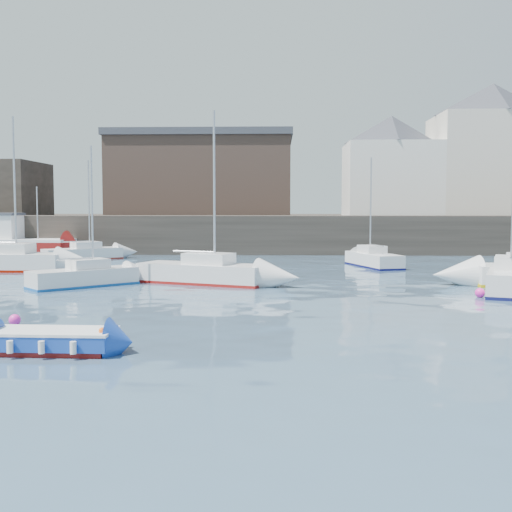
{
  "coord_description": "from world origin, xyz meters",
  "views": [
    {
      "loc": [
        0.98,
        -16.31,
        3.65
      ],
      "look_at": [
        0.0,
        12.0,
        1.5
      ],
      "focal_mm": 45.0,
      "sensor_mm": 36.0,
      "label": 1
    }
  ],
  "objects_px": {
    "sailboat_c": "(511,280)",
    "buoy_mid": "(480,297)",
    "fishing_boat": "(16,242)",
    "sailboat_e": "(6,261)",
    "sailboat_a": "(84,276)",
    "sailboat_b": "(204,272)",
    "sailboat_f": "(373,259)",
    "buoy_far": "(171,277)",
    "blue_dinghy": "(53,340)",
    "buoy_near": "(15,325)",
    "sailboat_h": "(83,253)"
  },
  "relations": [
    {
      "from": "blue_dinghy",
      "to": "buoy_near",
      "type": "relative_size",
      "value": 8.6
    },
    {
      "from": "sailboat_h",
      "to": "buoy_mid",
      "type": "height_order",
      "value": "sailboat_h"
    },
    {
      "from": "sailboat_c",
      "to": "buoy_mid",
      "type": "distance_m",
      "value": 2.4
    },
    {
      "from": "sailboat_f",
      "to": "buoy_far",
      "type": "relative_size",
      "value": 16.04
    },
    {
      "from": "fishing_boat",
      "to": "sailboat_b",
      "type": "bearing_deg",
      "value": -46.7
    },
    {
      "from": "sailboat_a",
      "to": "blue_dinghy",
      "type": "bearing_deg",
      "value": -76.11
    },
    {
      "from": "fishing_boat",
      "to": "blue_dinghy",
      "type": "bearing_deg",
      "value": -66.17
    },
    {
      "from": "fishing_boat",
      "to": "sailboat_b",
      "type": "distance_m",
      "value": 23.72
    },
    {
      "from": "sailboat_a",
      "to": "fishing_boat",
      "type": "bearing_deg",
      "value": 120.26
    },
    {
      "from": "sailboat_f",
      "to": "buoy_mid",
      "type": "height_order",
      "value": "sailboat_f"
    },
    {
      "from": "blue_dinghy",
      "to": "fishing_boat",
      "type": "bearing_deg",
      "value": 113.83
    },
    {
      "from": "buoy_far",
      "to": "blue_dinghy",
      "type": "bearing_deg",
      "value": -90.23
    },
    {
      "from": "sailboat_a",
      "to": "buoy_mid",
      "type": "distance_m",
      "value": 17.49
    },
    {
      "from": "blue_dinghy",
      "to": "sailboat_a",
      "type": "bearing_deg",
      "value": 103.89
    },
    {
      "from": "buoy_near",
      "to": "buoy_far",
      "type": "height_order",
      "value": "buoy_far"
    },
    {
      "from": "buoy_far",
      "to": "buoy_mid",
      "type": "bearing_deg",
      "value": -26.56
    },
    {
      "from": "blue_dinghy",
      "to": "buoy_far",
      "type": "xyz_separation_m",
      "value": [
        0.07,
        17.38,
        -0.33
      ]
    },
    {
      "from": "sailboat_a",
      "to": "sailboat_h",
      "type": "relative_size",
      "value": 0.94
    },
    {
      "from": "fishing_boat",
      "to": "sailboat_e",
      "type": "xyz_separation_m",
      "value": [
        4.14,
        -11.54,
        -0.43
      ]
    },
    {
      "from": "sailboat_a",
      "to": "sailboat_f",
      "type": "relative_size",
      "value": 0.96
    },
    {
      "from": "blue_dinghy",
      "to": "sailboat_b",
      "type": "height_order",
      "value": "sailboat_b"
    },
    {
      "from": "buoy_near",
      "to": "sailboat_b",
      "type": "bearing_deg",
      "value": 67.68
    },
    {
      "from": "sailboat_e",
      "to": "sailboat_f",
      "type": "relative_size",
      "value": 1.31
    },
    {
      "from": "blue_dinghy",
      "to": "sailboat_e",
      "type": "height_order",
      "value": "sailboat_e"
    },
    {
      "from": "blue_dinghy",
      "to": "sailboat_c",
      "type": "relative_size",
      "value": 0.42
    },
    {
      "from": "blue_dinghy",
      "to": "buoy_far",
      "type": "height_order",
      "value": "blue_dinghy"
    },
    {
      "from": "sailboat_c",
      "to": "sailboat_a",
      "type": "bearing_deg",
      "value": 175.38
    },
    {
      "from": "fishing_boat",
      "to": "sailboat_c",
      "type": "xyz_separation_m",
      "value": [
        29.83,
        -20.13,
        -0.45
      ]
    },
    {
      "from": "sailboat_c",
      "to": "buoy_far",
      "type": "distance_m",
      "value": 16.48
    },
    {
      "from": "fishing_boat",
      "to": "sailboat_c",
      "type": "relative_size",
      "value": 1.11
    },
    {
      "from": "sailboat_c",
      "to": "buoy_mid",
      "type": "xyz_separation_m",
      "value": [
        -1.77,
        -1.52,
        -0.56
      ]
    },
    {
      "from": "fishing_boat",
      "to": "buoy_near",
      "type": "relative_size",
      "value": 22.42
    },
    {
      "from": "sailboat_b",
      "to": "sailboat_h",
      "type": "height_order",
      "value": "sailboat_b"
    },
    {
      "from": "blue_dinghy",
      "to": "sailboat_a",
      "type": "relative_size",
      "value": 0.48
    },
    {
      "from": "sailboat_f",
      "to": "buoy_near",
      "type": "distance_m",
      "value": 24.61
    },
    {
      "from": "sailboat_c",
      "to": "buoy_far",
      "type": "xyz_separation_m",
      "value": [
        -15.57,
        5.38,
        -0.56
      ]
    },
    {
      "from": "sailboat_e",
      "to": "buoy_mid",
      "type": "xyz_separation_m",
      "value": [
        23.92,
        -10.11,
        -0.57
      ]
    },
    {
      "from": "sailboat_a",
      "to": "sailboat_b",
      "type": "height_order",
      "value": "sailboat_b"
    },
    {
      "from": "buoy_far",
      "to": "sailboat_b",
      "type": "bearing_deg",
      "value": -51.43
    },
    {
      "from": "sailboat_c",
      "to": "sailboat_f",
      "type": "relative_size",
      "value": 1.09
    },
    {
      "from": "sailboat_h",
      "to": "buoy_near",
      "type": "relative_size",
      "value": 19.13
    },
    {
      "from": "fishing_boat",
      "to": "buoy_mid",
      "type": "distance_m",
      "value": 35.46
    },
    {
      "from": "fishing_boat",
      "to": "sailboat_f",
      "type": "xyz_separation_m",
      "value": [
        25.72,
        -8.23,
        -0.53
      ]
    },
    {
      "from": "sailboat_f",
      "to": "buoy_near",
      "type": "xyz_separation_m",
      "value": [
        -14.04,
        -20.2,
        -0.47
      ]
    },
    {
      "from": "fishing_boat",
      "to": "buoy_near",
      "type": "bearing_deg",
      "value": -67.68
    },
    {
      "from": "sailboat_e",
      "to": "sailboat_h",
      "type": "relative_size",
      "value": 1.27
    },
    {
      "from": "sailboat_c",
      "to": "sailboat_e",
      "type": "distance_m",
      "value": 27.09
    },
    {
      "from": "buoy_mid",
      "to": "fishing_boat",
      "type": "bearing_deg",
      "value": 142.35
    },
    {
      "from": "sailboat_c",
      "to": "buoy_near",
      "type": "xyz_separation_m",
      "value": [
        -18.16,
        -8.3,
        -0.56
      ]
    },
    {
      "from": "buoy_near",
      "to": "blue_dinghy",
      "type": "bearing_deg",
      "value": -55.69
    }
  ]
}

